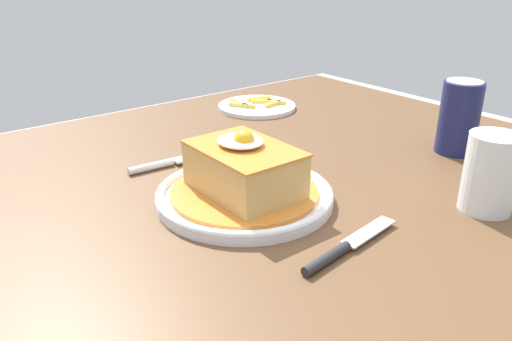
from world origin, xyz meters
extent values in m
cube|color=brown|center=(0.00, 0.00, 0.72)|extent=(1.16, 1.03, 0.04)
cylinder|color=brown|center=(-0.50, 0.44, 0.35)|extent=(0.07, 0.07, 0.70)
cylinder|color=white|center=(-0.07, -0.12, 0.75)|extent=(0.24, 0.24, 0.01)
torus|color=white|center=(-0.07, -0.12, 0.75)|extent=(0.24, 0.24, 0.01)
cylinder|color=orange|center=(-0.07, -0.12, 0.75)|extent=(0.20, 0.20, 0.01)
cube|color=tan|center=(-0.07, -0.12, 0.79)|extent=(0.15, 0.10, 0.06)
cube|color=orange|center=(-0.07, -0.12, 0.82)|extent=(0.15, 0.11, 0.00)
ellipsoid|color=white|center=(-0.08, -0.12, 0.83)|extent=(0.07, 0.06, 0.01)
sphere|color=yellow|center=(-0.07, -0.12, 0.83)|extent=(0.03, 0.03, 0.03)
cylinder|color=silver|center=(-0.25, -0.17, 0.75)|extent=(0.02, 0.08, 0.01)
cube|color=silver|center=(-0.24, -0.11, 0.75)|extent=(0.03, 0.05, 0.00)
cylinder|color=silver|center=(-0.23, -0.08, 0.75)|extent=(0.00, 0.03, 0.00)
cylinder|color=silver|center=(-0.24, -0.08, 0.75)|extent=(0.00, 0.03, 0.00)
cylinder|color=silver|center=(-0.25, -0.08, 0.75)|extent=(0.00, 0.03, 0.00)
cylinder|color=#262628|center=(0.11, -0.14, 0.75)|extent=(0.02, 0.08, 0.01)
cube|color=silver|center=(0.10, -0.06, 0.75)|extent=(0.03, 0.09, 0.00)
cylinder|color=#191E51|center=(0.00, 0.28, 0.80)|extent=(0.07, 0.07, 0.12)
cylinder|color=silver|center=(0.00, 0.28, 0.86)|extent=(0.06, 0.06, 0.00)
cylinder|color=#3F2314|center=(0.15, 0.12, 0.77)|extent=(0.06, 0.06, 0.06)
cylinder|color=silver|center=(0.15, 0.12, 0.79)|extent=(0.07, 0.07, 0.10)
cylinder|color=white|center=(-0.42, 0.17, 0.75)|extent=(0.17, 0.17, 0.01)
cube|color=#EAC64C|center=(-0.39, 0.20, 0.75)|extent=(0.01, 0.05, 0.01)
cube|color=#EAC64C|center=(-0.44, 0.14, 0.75)|extent=(0.07, 0.01, 0.01)
cube|color=#EAC64C|center=(-0.40, 0.21, 0.75)|extent=(0.04, 0.03, 0.01)
cube|color=#EAC64C|center=(-0.45, 0.20, 0.75)|extent=(0.02, 0.06, 0.01)
cube|color=#EAC64C|center=(-0.42, 0.14, 0.75)|extent=(0.06, 0.04, 0.01)
cube|color=#EAC64C|center=(-0.42, 0.19, 0.75)|extent=(0.03, 0.04, 0.01)
camera|label=1|loc=(0.43, -0.49, 1.05)|focal=35.43mm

